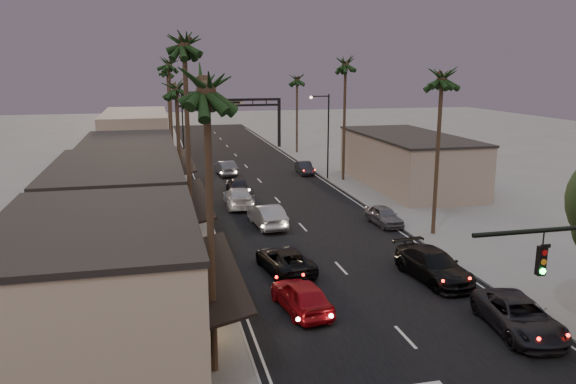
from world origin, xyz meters
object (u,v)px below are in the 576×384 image
palm_ra (442,72)px  oncoming_silver (267,216)px  streetlight_left (185,121)px  palm_la (206,78)px  palm_ld (169,61)px  oncoming_pickup (285,260)px  oncoming_red (301,295)px  curbside_black (433,265)px  palm_lb (184,38)px  palm_rc (297,76)px  palm_lc (176,83)px  arch (229,111)px  palm_far (167,69)px  streetlight_right (326,130)px  palm_rb (346,60)px  curbside_near (519,316)px

palm_ra → oncoming_silver: (-11.18, 4.83, -10.59)m
streetlight_left → palm_la: palm_la is taller
streetlight_left → palm_ld: 7.88m
oncoming_pickup → oncoming_silver: 9.58m
oncoming_red → curbside_black: curbside_black is taller
palm_ld → palm_ra: 35.47m
palm_la → palm_ld: 46.01m
palm_la → palm_lb: 13.14m
oncoming_silver → streetlight_left: bearing=-87.0°
palm_ra → palm_rc: size_ratio=1.08×
oncoming_silver → palm_ra: bearing=151.2°
palm_ra → palm_lc: bearing=145.1°
palm_ld → curbside_black: bearing=-71.4°
palm_lc → oncoming_pickup: size_ratio=2.34×
arch → palm_la: size_ratio=1.15×
palm_la → palm_rc: palm_la is taller
oncoming_pickup → palm_far: bearing=-92.7°
curbside_black → palm_la: bearing=-158.0°
streetlight_right → oncoming_silver: (-9.50, -16.17, -4.47)m
palm_far → oncoming_red: bearing=-86.0°
curbside_black → palm_far: bearing=95.1°
streetlight_right → oncoming_red: size_ratio=1.91×
palm_lb → palm_rb: 27.94m
arch → palm_ra: size_ratio=1.15×
palm_lc → palm_ra: palm_ra is taller
palm_rc → oncoming_silver: palm_rc is taller
palm_lb → curbside_near: palm_lb is taller
oncoming_pickup → oncoming_silver: (0.83, 9.54, 0.13)m
oncoming_pickup → streetlight_left: bearing=-92.3°
oncoming_red → curbside_near: 10.09m
streetlight_left → palm_lc: 22.65m
palm_rc → arch: bearing=145.1°
palm_rc → palm_la: bearing=-107.4°
streetlight_left → oncoming_pickup: streetlight_left is taller
streetlight_left → curbside_black: (11.40, -41.89, -4.48)m
palm_lc → palm_rb: (17.20, 8.00, 1.95)m
palm_rc → curbside_black: bearing=-94.9°
curbside_black → streetlight_left: bearing=98.7°
palm_lb → oncoming_pickup: size_ratio=2.92×
palm_rc → palm_ld: bearing=-152.4°
arch → palm_far: palm_far is taller
arch → palm_la: 61.88m
palm_ld → oncoming_pickup: palm_ld is taller
palm_rb → oncoming_silver: (-11.18, -15.17, -11.56)m
oncoming_red → palm_rc: bearing=-111.8°
palm_rb → oncoming_red: palm_rb is taller
streetlight_right → palm_lb: size_ratio=0.59×
palm_la → palm_ld: size_ratio=0.93×
oncoming_red → oncoming_pickup: size_ratio=0.91×
streetlight_left → palm_ld: (-1.68, -3.00, 7.09)m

